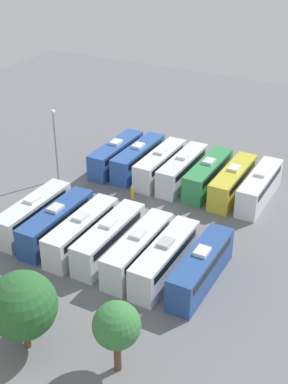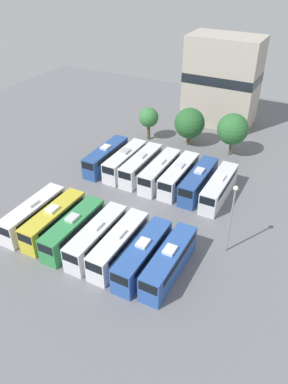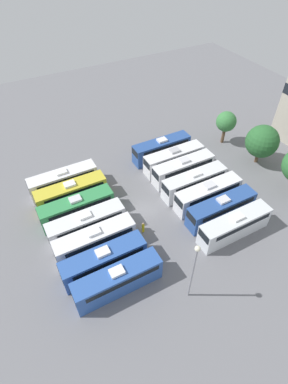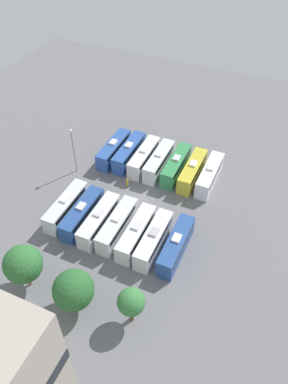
{
  "view_description": "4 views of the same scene",
  "coord_description": "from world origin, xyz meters",
  "px_view_note": "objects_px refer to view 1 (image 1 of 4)",
  "views": [
    {
      "loc": [
        -23.84,
        45.76,
        31.45
      ],
      "look_at": [
        1.76,
        -1.68,
        1.56
      ],
      "focal_mm": 50.0,
      "sensor_mm": 36.0,
      "label": 1
    },
    {
      "loc": [
        21.16,
        -36.37,
        31.38
      ],
      "look_at": [
        1.31,
        1.12,
        2.8
      ],
      "focal_mm": 35.0,
      "sensor_mm": 36.0,
      "label": 2
    },
    {
      "loc": [
        26.31,
        -14.09,
        32.54
      ],
      "look_at": [
        -0.25,
        0.15,
        3.34
      ],
      "focal_mm": 28.0,
      "sensor_mm": 36.0,
      "label": 3
    },
    {
      "loc": [
        -19.55,
        42.45,
        46.32
      ],
      "look_at": [
        -0.96,
        0.68,
        2.43
      ],
      "focal_mm": 35.0,
      "sensor_mm": 36.0,
      "label": 4
    }
  ],
  "objects_px": {
    "bus_0": "(260,186)",
    "bus_4": "(160,164)",
    "bus_8": "(165,258)",
    "worker_person": "(132,193)",
    "bus_3": "(182,169)",
    "bus_11": "(82,231)",
    "bus_5": "(138,158)",
    "light_pole": "(55,134)",
    "bus_7": "(201,267)",
    "bus_10": "(109,238)",
    "tree_1": "(22,305)",
    "bus_9": "(138,249)",
    "bus_2": "(208,174)",
    "bus_1": "(233,181)",
    "bus_6": "(116,154)",
    "bus_12": "(57,222)",
    "bus_13": "(34,213)",
    "tree_0": "(117,326)"
  },
  "relations": [
    {
      "from": "bus_11",
      "to": "worker_person",
      "type": "relative_size",
      "value": 5.82
    },
    {
      "from": "bus_2",
      "to": "bus_10",
      "type": "distance_m",
      "value": 17.85
    },
    {
      "from": "bus_2",
      "to": "bus_12",
      "type": "distance_m",
      "value": 20.13
    },
    {
      "from": "bus_0",
      "to": "tree_0",
      "type": "height_order",
      "value": "tree_0"
    },
    {
      "from": "bus_1",
      "to": "bus_8",
      "type": "bearing_deg",
      "value": 89.23
    },
    {
      "from": "bus_4",
      "to": "bus_13",
      "type": "height_order",
      "value": "same"
    },
    {
      "from": "bus_3",
      "to": "bus_11",
      "type": "distance_m",
      "value": 17.93
    },
    {
      "from": "bus_0",
      "to": "bus_3",
      "type": "xyz_separation_m",
      "value": [
        9.85,
        0.1,
        0.0
      ]
    },
    {
      "from": "bus_2",
      "to": "bus_7",
      "type": "height_order",
      "value": "same"
    },
    {
      "from": "bus_0",
      "to": "light_pole",
      "type": "xyz_separation_m",
      "value": [
        23.86,
        6.97,
        4.34
      ]
    },
    {
      "from": "bus_0",
      "to": "bus_3",
      "type": "bearing_deg",
      "value": 0.55
    },
    {
      "from": "tree_1",
      "to": "bus_12",
      "type": "bearing_deg",
      "value": -62.36
    },
    {
      "from": "tree_0",
      "to": "tree_1",
      "type": "bearing_deg",
      "value": 10.58
    },
    {
      "from": "bus_6",
      "to": "light_pole",
      "type": "xyz_separation_m",
      "value": [
        4.57,
        6.63,
        4.34
      ]
    },
    {
      "from": "bus_9",
      "to": "bus_12",
      "type": "distance_m",
      "value": 9.74
    },
    {
      "from": "bus_11",
      "to": "worker_person",
      "type": "height_order",
      "value": "bus_11"
    },
    {
      "from": "bus_7",
      "to": "bus_5",
      "type": "bearing_deg",
      "value": -47.27
    },
    {
      "from": "bus_11",
      "to": "bus_0",
      "type": "bearing_deg",
      "value": -125.95
    },
    {
      "from": "bus_10",
      "to": "tree_1",
      "type": "bearing_deg",
      "value": 93.73
    },
    {
      "from": "bus_5",
      "to": "bus_13",
      "type": "relative_size",
      "value": 1.0
    },
    {
      "from": "bus_2",
      "to": "bus_8",
      "type": "bearing_deg",
      "value": 99.68
    },
    {
      "from": "bus_0",
      "to": "bus_11",
      "type": "height_order",
      "value": "same"
    },
    {
      "from": "bus_7",
      "to": "light_pole",
      "type": "bearing_deg",
      "value": -23.84
    },
    {
      "from": "bus_8",
      "to": "bus_12",
      "type": "distance_m",
      "value": 12.66
    },
    {
      "from": "bus_0",
      "to": "bus_10",
      "type": "distance_m",
      "value": 20.05
    },
    {
      "from": "bus_7",
      "to": "bus_9",
      "type": "relative_size",
      "value": 1.0
    },
    {
      "from": "bus_3",
      "to": "bus_13",
      "type": "distance_m",
      "value": 19.65
    },
    {
      "from": "bus_7",
      "to": "bus_13",
      "type": "relative_size",
      "value": 1.0
    },
    {
      "from": "bus_0",
      "to": "bus_4",
      "type": "xyz_separation_m",
      "value": [
        12.91,
        0.13,
        0.0
      ]
    },
    {
      "from": "bus_11",
      "to": "light_pole",
      "type": "distance_m",
      "value": 15.99
    },
    {
      "from": "bus_13",
      "to": "light_pole",
      "type": "xyz_separation_m",
      "value": [
        4.5,
        -10.32,
        4.34
      ]
    },
    {
      "from": "bus_8",
      "to": "worker_person",
      "type": "bearing_deg",
      "value": -48.44
    },
    {
      "from": "worker_person",
      "to": "light_pole",
      "type": "distance_m",
      "value": 11.91
    },
    {
      "from": "bus_10",
      "to": "bus_1",
      "type": "bearing_deg",
      "value": -110.92
    },
    {
      "from": "bus_1",
      "to": "bus_4",
      "type": "distance_m",
      "value": 9.72
    },
    {
      "from": "bus_5",
      "to": "light_pole",
      "type": "height_order",
      "value": "light_pole"
    },
    {
      "from": "bus_3",
      "to": "bus_11",
      "type": "xyz_separation_m",
      "value": [
        3.04,
        17.67,
        0.0
      ]
    },
    {
      "from": "bus_4",
      "to": "bus_8",
      "type": "height_order",
      "value": "same"
    },
    {
      "from": "bus_3",
      "to": "bus_11",
      "type": "relative_size",
      "value": 1.0
    },
    {
      "from": "bus_7",
      "to": "worker_person",
      "type": "relative_size",
      "value": 5.82
    },
    {
      "from": "bus_3",
      "to": "bus_7",
      "type": "xyz_separation_m",
      "value": [
        -9.91,
        17.45,
        0.0
      ]
    },
    {
      "from": "light_pole",
      "to": "bus_7",
      "type": "bearing_deg",
      "value": 156.16
    },
    {
      "from": "bus_7",
      "to": "bus_10",
      "type": "relative_size",
      "value": 1.0
    },
    {
      "from": "bus_12",
      "to": "worker_person",
      "type": "xyz_separation_m",
      "value": [
        -2.86,
        -10.84,
        -1.04
      ]
    },
    {
      "from": "bus_9",
      "to": "tree_1",
      "type": "height_order",
      "value": "tree_1"
    },
    {
      "from": "bus_10",
      "to": "bus_5",
      "type": "bearing_deg",
      "value": -69.99
    },
    {
      "from": "bus_5",
      "to": "light_pole",
      "type": "distance_m",
      "value": 11.27
    },
    {
      "from": "bus_10",
      "to": "tree_0",
      "type": "bearing_deg",
      "value": 123.96
    },
    {
      "from": "bus_2",
      "to": "tree_1",
      "type": "bearing_deg",
      "value": 85.63
    },
    {
      "from": "bus_4",
      "to": "bus_5",
      "type": "distance_m",
      "value": 3.28
    }
  ]
}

